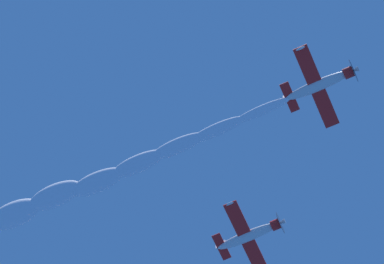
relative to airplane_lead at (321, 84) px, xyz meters
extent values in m
ellipsoid|color=silver|center=(-0.15, 0.23, 0.00)|extent=(5.06, 6.89, 1.34)
cylinder|color=red|center=(1.68, -2.63, -0.08)|extent=(1.58, 1.48, 1.24)
cone|color=white|center=(2.07, -3.24, -0.10)|extent=(0.91, 0.96, 0.59)
cylinder|color=#3F3F47|center=(1.98, -3.10, -0.10)|extent=(2.30, 1.41, 2.67)
cube|color=red|center=(-0.27, 0.43, -0.18)|extent=(8.76, 6.38, 0.56)
ellipsoid|color=silver|center=(3.61, 2.91, 0.00)|extent=(0.78, 0.99, 0.30)
ellipsoid|color=silver|center=(-4.15, -2.05, -0.36)|extent=(0.78, 0.99, 0.30)
cube|color=red|center=(-1.90, 2.97, 0.13)|extent=(3.37, 2.66, 0.27)
cube|color=silver|center=(-1.95, 3.01, 0.70)|extent=(0.83, 1.11, 1.27)
ellipsoid|color=#1E232D|center=(0.02, -0.07, 0.45)|extent=(1.60, 1.84, 0.79)
ellipsoid|color=silver|center=(3.44, 18.78, -0.43)|extent=(5.02, 6.90, 1.17)
cylinder|color=red|center=(5.27, 15.92, -0.40)|extent=(1.53, 1.49, 1.18)
cone|color=white|center=(5.66, 15.30, -0.39)|extent=(0.89, 0.96, 0.56)
cylinder|color=#3F3F47|center=(5.57, 15.45, -0.40)|extent=(2.19, 1.44, 2.58)
cube|color=red|center=(3.32, 18.97, -0.62)|extent=(8.76, 6.39, 0.21)
ellipsoid|color=silver|center=(-0.56, 16.49, -0.63)|extent=(0.77, 1.00, 0.28)
cube|color=red|center=(1.69, 21.52, -0.40)|extent=(3.37, 2.66, 0.13)
cube|color=silver|center=(1.65, 21.58, 0.16)|extent=(0.78, 1.12, 1.24)
ellipsoid|color=#1E232D|center=(3.62, 18.50, 0.04)|extent=(1.57, 1.84, 0.73)
ellipsoid|color=white|center=(-3.55, 5.76, 0.03)|extent=(4.41, 6.03, 1.17)
ellipsoid|color=white|center=(-6.31, 10.14, 0.11)|extent=(4.66, 6.19, 1.46)
ellipsoid|color=white|center=(-8.90, 14.13, 0.15)|extent=(4.91, 6.35, 1.76)
ellipsoid|color=white|center=(-11.40, 18.27, 0.24)|extent=(5.16, 6.51, 2.05)
ellipsoid|color=white|center=(-14.09, 22.55, 0.07)|extent=(5.41, 6.67, 2.35)
ellipsoid|color=white|center=(-17.19, 26.60, 0.28)|extent=(5.66, 6.84, 2.64)
ellipsoid|color=white|center=(-19.90, 31.17, 0.36)|extent=(5.91, 7.00, 2.94)
camera|label=1|loc=(-24.38, -12.58, -82.56)|focal=75.96mm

